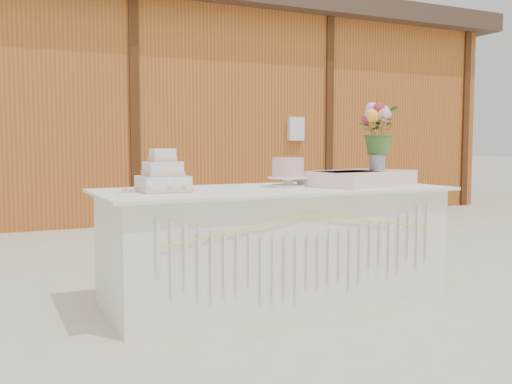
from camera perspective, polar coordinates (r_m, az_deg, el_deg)
ground at (r=4.04m, az=1.86°, el=-10.57°), size 80.00×80.00×0.00m
barn at (r=9.64m, az=-14.94°, el=8.23°), size 12.60×4.60×3.30m
cake_table at (r=3.95m, az=1.91°, el=-5.15°), size 2.40×1.00×0.77m
wedding_cake at (r=3.63m, az=-9.30°, el=1.48°), size 0.31×0.31×0.27m
pink_cake_stand at (r=4.00m, az=3.20°, el=2.15°), size 0.28×0.28×0.21m
satin_runner at (r=4.24m, az=10.26°, el=1.39°), size 0.95×0.74×0.11m
flower_vase at (r=4.33m, az=12.03°, el=3.22°), size 0.12×0.12×0.16m
bouquet at (r=4.33m, az=12.09°, el=6.66°), size 0.42×0.42×0.36m
loose_flowers at (r=3.68m, az=-12.98°, el=0.17°), size 0.29×0.39×0.02m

